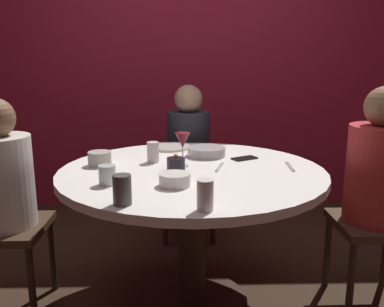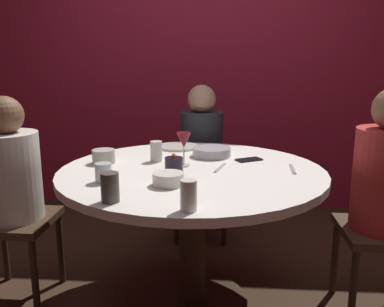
% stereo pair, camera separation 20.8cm
% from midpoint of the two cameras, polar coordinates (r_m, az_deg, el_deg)
% --- Properties ---
extents(ground_plane, '(8.00, 8.00, 0.00)m').
position_cam_midpoint_polar(ground_plane, '(2.41, -2.63, -19.86)').
color(ground_plane, '#382619').
extents(back_wall, '(6.00, 0.10, 2.60)m').
position_cam_midpoint_polar(back_wall, '(3.68, -2.38, 12.82)').
color(back_wall, maroon).
rests_on(back_wall, ground).
extents(dining_table, '(1.34, 1.34, 0.76)m').
position_cam_midpoint_polar(dining_table, '(2.15, -2.79, -6.20)').
color(dining_table, white).
rests_on(dining_table, ground).
extents(seated_diner_left, '(0.40, 0.40, 1.12)m').
position_cam_midpoint_polar(seated_diner_left, '(2.34, -27.01, -3.54)').
color(seated_diner_left, '#3F2D1E').
rests_on(seated_diner_left, ground).
extents(seated_diner_back, '(0.40, 0.40, 1.12)m').
position_cam_midpoint_polar(seated_diner_back, '(3.00, -2.46, 1.27)').
color(seated_diner_back, '#3F2D1E').
rests_on(seated_diner_back, ground).
extents(seated_diner_right, '(0.40, 0.40, 1.17)m').
position_cam_midpoint_polar(seated_diner_right, '(2.30, 21.86, -2.63)').
color(seated_diner_right, '#3F2D1E').
rests_on(seated_diner_right, ground).
extents(candle_holder, '(0.09, 0.09, 0.10)m').
position_cam_midpoint_polar(candle_holder, '(1.99, -5.19, -1.77)').
color(candle_holder, black).
rests_on(candle_holder, dining_table).
extents(wine_glass, '(0.08, 0.08, 0.18)m').
position_cam_midpoint_polar(wine_glass, '(2.13, -4.09, 1.58)').
color(wine_glass, silver).
rests_on(wine_glass, dining_table).
extents(dinner_plate, '(0.26, 0.26, 0.01)m').
position_cam_midpoint_polar(dinner_plate, '(2.59, -5.36, 0.86)').
color(dinner_plate, beige).
rests_on(dinner_plate, dining_table).
extents(cell_phone, '(0.16, 0.13, 0.01)m').
position_cam_midpoint_polar(cell_phone, '(2.31, 4.64, -0.69)').
color(cell_phone, black).
rests_on(cell_phone, dining_table).
extents(bowl_serving_large, '(0.22, 0.22, 0.05)m').
position_cam_midpoint_polar(bowl_serving_large, '(2.37, -0.52, 0.24)').
color(bowl_serving_large, '#B7B7BC').
rests_on(bowl_serving_large, dining_table).
extents(bowl_salad_center, '(0.12, 0.12, 0.07)m').
position_cam_midpoint_polar(bowl_salad_center, '(2.24, -15.12, -0.70)').
color(bowl_salad_center, '#B2ADA3').
rests_on(bowl_salad_center, dining_table).
extents(bowl_small_white, '(0.14, 0.14, 0.06)m').
position_cam_midpoint_polar(bowl_small_white, '(1.83, -5.65, -3.62)').
color(bowl_small_white, silver).
rests_on(bowl_small_white, dining_table).
extents(cup_near_candle, '(0.08, 0.08, 0.09)m').
position_cam_midpoint_polar(cup_near_candle, '(1.89, -14.63, -2.90)').
color(cup_near_candle, silver).
rests_on(cup_near_candle, dining_table).
extents(cup_by_left_diner, '(0.06, 0.06, 0.12)m').
position_cam_midpoint_polar(cup_by_left_diner, '(1.52, -2.12, -5.79)').
color(cup_by_left_diner, silver).
rests_on(cup_by_left_diner, dining_table).
extents(cup_by_right_diner, '(0.07, 0.07, 0.12)m').
position_cam_midpoint_polar(cup_by_right_diner, '(1.62, -13.19, -4.91)').
color(cup_by_right_diner, '#4C4742').
rests_on(cup_by_right_diner, dining_table).
extents(cup_center_front, '(0.06, 0.06, 0.11)m').
position_cam_midpoint_polar(cup_center_front, '(2.25, -8.01, 0.16)').
color(cup_center_front, silver).
rests_on(cup_center_front, dining_table).
extents(fork_near_plate, '(0.02, 0.18, 0.01)m').
position_cam_midpoint_polar(fork_near_plate, '(2.17, 10.62, -1.77)').
color(fork_near_plate, '#B7B7BC').
rests_on(fork_near_plate, dining_table).
extents(knife_near_plate, '(0.06, 0.18, 0.01)m').
position_cam_midpoint_polar(knife_near_plate, '(2.12, 1.01, -1.89)').
color(knife_near_plate, '#B7B7BC').
rests_on(knife_near_plate, dining_table).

